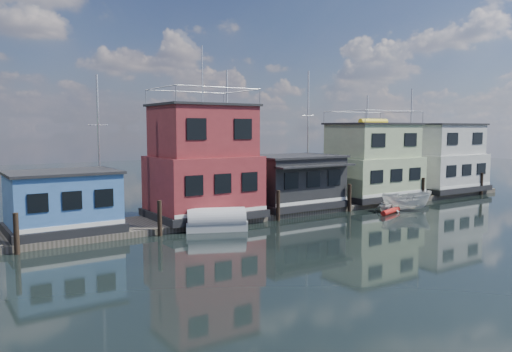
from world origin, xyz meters
TOP-DOWN VIEW (x-y plane):
  - ground at (0.00, 0.00)m, footprint 160.00×160.00m
  - dock at (0.00, 12.00)m, footprint 48.00×5.00m
  - houseboat_blue at (-18.00, 12.00)m, footprint 6.40×4.90m
  - houseboat_red at (-8.50, 12.00)m, footprint 7.40×5.90m
  - houseboat_dark at (-0.50, 11.98)m, footprint 7.40×6.10m
  - houseboat_green at (8.50, 12.00)m, footprint 8.40×5.90m
  - houseboat_white at (18.50, 12.00)m, footprint 8.40×5.90m
  - pilings at (-0.33, 9.20)m, footprint 42.28×0.28m
  - background_masts at (4.76, 18.00)m, footprint 36.40×0.16m
  - tarp_runabout at (-9.30, 8.76)m, footprint 4.19×2.91m
  - motorboat at (7.19, 7.04)m, footprint 4.40×3.24m
  - red_kayak at (4.97, 6.72)m, footprint 2.75×1.23m
  - dinghy_white at (5.34, 7.50)m, footprint 2.83×2.66m

SIDE VIEW (x-z plane):
  - ground at x=0.00m, z-range 0.00..0.00m
  - dock at x=0.00m, z-range 0.00..0.40m
  - red_kayak at x=4.97m, z-range 0.00..0.40m
  - tarp_runabout at x=-9.30m, z-range -0.20..1.38m
  - dinghy_white at x=5.34m, z-range 0.00..1.20m
  - motorboat at x=7.19m, z-range 0.00..1.60m
  - pilings at x=-0.33m, z-range 0.00..2.20m
  - houseboat_blue at x=-18.00m, z-range 0.38..4.04m
  - houseboat_dark at x=-0.50m, z-range 0.39..4.45m
  - houseboat_white at x=18.50m, z-range 0.21..6.87m
  - houseboat_green at x=8.50m, z-range 0.03..7.06m
  - houseboat_red at x=-8.50m, z-range -1.83..10.03m
  - background_masts at x=4.76m, z-range -0.45..11.55m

